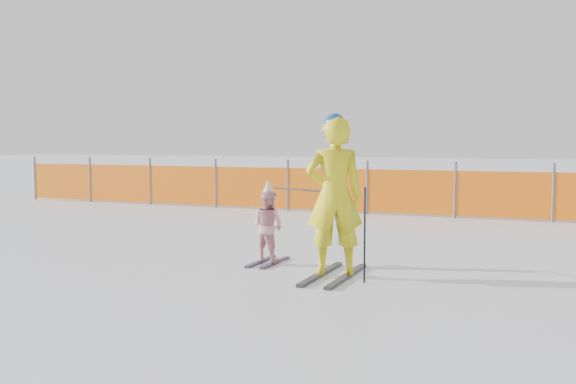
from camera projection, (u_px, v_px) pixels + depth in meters
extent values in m
plane|color=white|center=(273.00, 271.00, 8.36)|extent=(120.00, 120.00, 0.00)
cube|color=black|center=(321.00, 274.00, 8.09)|extent=(0.09, 1.50, 0.04)
cube|color=black|center=(347.00, 276.00, 7.96)|extent=(0.09, 1.50, 0.04)
imported|color=yellow|center=(334.00, 196.00, 7.94)|extent=(0.84, 0.72, 1.95)
sphere|color=navy|center=(335.00, 123.00, 7.87)|extent=(0.26, 0.26, 0.26)
cube|color=black|center=(261.00, 261.00, 8.95)|extent=(0.09, 0.90, 0.03)
cube|color=black|center=(275.00, 263.00, 8.87)|extent=(0.09, 0.90, 0.03)
imported|color=pink|center=(268.00, 226.00, 8.87)|extent=(0.56, 0.48, 0.98)
cone|color=silver|center=(268.00, 188.00, 8.83)|extent=(0.19, 0.19, 0.24)
cylinder|color=black|center=(365.00, 235.00, 7.62)|extent=(0.02, 0.02, 1.15)
cylinder|color=black|center=(299.00, 189.00, 8.38)|extent=(0.91, 0.42, 0.02)
cylinder|color=#595960|center=(35.00, 178.00, 18.71)|extent=(0.06, 0.06, 1.25)
cylinder|color=#595960|center=(90.00, 180.00, 17.94)|extent=(0.06, 0.06, 1.25)
cylinder|color=#595960|center=(150.00, 181.00, 17.18)|extent=(0.06, 0.06, 1.25)
cylinder|color=#595960|center=(216.00, 183.00, 16.41)|extent=(0.06, 0.06, 1.25)
cylinder|color=#595960|center=(288.00, 185.00, 15.65)|extent=(0.06, 0.06, 1.25)
cylinder|color=#595960|center=(367.00, 187.00, 14.89)|extent=(0.06, 0.06, 1.25)
cylinder|color=#595960|center=(455.00, 190.00, 14.12)|extent=(0.06, 0.06, 1.25)
cylinder|color=#595960|center=(553.00, 193.00, 13.36)|extent=(0.06, 0.06, 1.25)
cube|color=orange|center=(283.00, 188.00, 15.71)|extent=(15.74, 0.03, 1.00)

